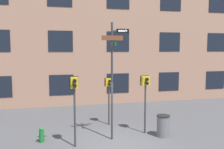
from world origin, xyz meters
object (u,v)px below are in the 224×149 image
at_px(street_sign_pole, 113,72).
at_px(fire_hydrant, 42,135).
at_px(trash_bin, 163,126).
at_px(pedestrian_signal_across, 109,88).
at_px(pedestrian_signal_right, 145,88).
at_px(pedestrian_signal_left, 74,92).

height_order(street_sign_pole, fire_hydrant, street_sign_pole).
relative_size(street_sign_pole, trash_bin, 5.16).
distance_m(pedestrian_signal_across, trash_bin, 3.37).
distance_m(fire_hydrant, trash_bin, 5.35).
distance_m(pedestrian_signal_right, fire_hydrant, 5.04).
relative_size(street_sign_pole, fire_hydrant, 7.78).
distance_m(pedestrian_signal_across, fire_hydrant, 4.09).
bearing_deg(pedestrian_signal_right, pedestrian_signal_left, -164.69).
xyz_separation_m(pedestrian_signal_left, pedestrian_signal_across, (1.97, 2.57, -0.28)).
height_order(street_sign_pole, pedestrian_signal_right, street_sign_pole).
relative_size(street_sign_pole, pedestrian_signal_across, 2.06).
distance_m(pedestrian_signal_right, trash_bin, 1.89).
xyz_separation_m(pedestrian_signal_left, fire_hydrant, (-1.34, 0.82, -1.92)).
bearing_deg(fire_hydrant, pedestrian_signal_right, 1.11).
bearing_deg(pedestrian_signal_right, pedestrian_signal_across, 129.49).
height_order(pedestrian_signal_left, pedestrian_signal_across, pedestrian_signal_left).
relative_size(pedestrian_signal_across, trash_bin, 2.51).
bearing_deg(fire_hydrant, pedestrian_signal_left, -31.51).
xyz_separation_m(pedestrian_signal_right, trash_bin, (0.63, -0.63, -1.67)).
bearing_deg(pedestrian_signal_across, fire_hydrant, -152.21).
xyz_separation_m(street_sign_pole, pedestrian_signal_across, (0.28, 2.10, -1.01)).
relative_size(street_sign_pole, pedestrian_signal_right, 1.87).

